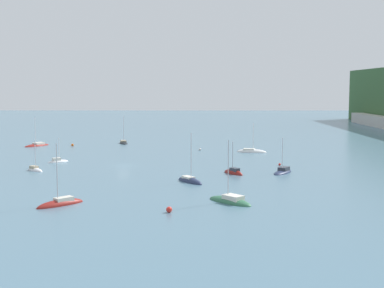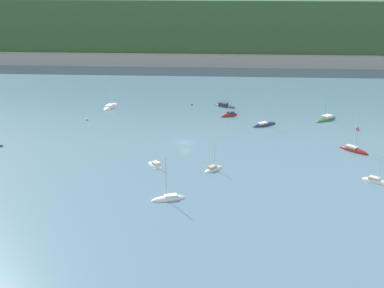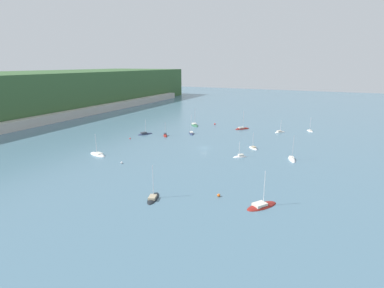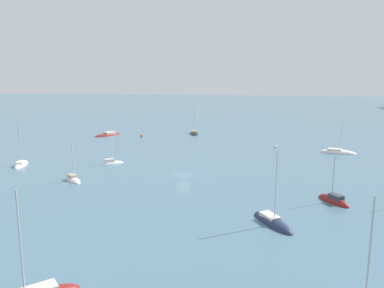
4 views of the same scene
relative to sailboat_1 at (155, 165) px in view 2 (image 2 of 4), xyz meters
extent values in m
plane|color=slate|center=(5.82, 16.83, -0.12)|extent=(600.00, 600.00, 0.00)
cube|color=#385B33|center=(5.82, 164.95, 13.71)|extent=(374.12, 84.93, 27.68)
cube|color=#B7B2A8|center=(5.82, 118.98, 2.35)|extent=(318.00, 6.00, 4.95)
ellipsoid|color=silver|center=(-0.04, 0.04, -0.12)|extent=(4.76, 5.23, 1.19)
cube|color=silver|center=(0.23, -0.28, 0.59)|extent=(2.19, 2.27, 0.77)
cylinder|color=silver|center=(-0.20, 0.25, 2.99)|extent=(0.14, 0.14, 5.57)
ellipsoid|color=#232D4C|center=(16.09, 52.52, -0.12)|extent=(7.94, 6.12, 1.26)
cube|color=#333842|center=(15.55, 52.84, 0.65)|extent=(3.30, 2.94, 0.86)
cylinder|color=silver|center=(16.42, 52.32, 3.84)|extent=(0.14, 0.14, 7.24)
ellipsoid|color=silver|center=(4.77, -17.86, -0.12)|extent=(7.34, 4.23, 1.72)
cube|color=silver|center=(5.30, -17.67, 0.60)|extent=(2.87, 2.17, 0.51)
cylinder|color=#B2B2B7|center=(4.44, -17.97, 4.69)|extent=(0.14, 0.14, 8.68)
ellipsoid|color=white|center=(-20.40, 49.59, -0.12)|extent=(4.83, 8.89, 1.88)
cube|color=silver|center=(-20.57, 48.94, 0.65)|extent=(2.65, 3.44, 0.51)
cylinder|color=silver|center=(-20.29, 50.00, 4.27)|extent=(0.14, 0.14, 7.77)
ellipsoid|color=white|center=(48.37, -6.60, -0.12)|extent=(6.29, 5.33, 1.42)
cube|color=beige|center=(47.96, -6.30, 0.59)|extent=(2.65, 2.45, 0.64)
cylinder|color=silver|center=(48.63, -6.79, 3.18)|extent=(0.14, 0.14, 5.82)
ellipsoid|color=maroon|center=(17.36, 41.83, -0.12)|extent=(5.78, 4.72, 1.93)
cube|color=#333842|center=(17.75, 42.10, 0.80)|extent=(2.41, 2.19, 0.77)
cylinder|color=#B2B2B7|center=(17.12, 41.67, 3.58)|extent=(0.14, 0.14, 6.34)
ellipsoid|color=maroon|center=(47.92, 12.72, -0.12)|extent=(7.31, 7.29, 1.81)
cube|color=beige|center=(47.46, 13.18, 0.71)|extent=(3.16, 3.15, 0.68)
cylinder|color=#B2B2B7|center=(48.21, 12.43, 4.99)|extent=(0.14, 0.14, 9.23)
ellipsoid|color=silver|center=(13.47, -1.59, -0.12)|extent=(5.07, 5.17, 1.32)
cube|color=tan|center=(13.17, -1.90, 0.57)|extent=(2.26, 2.28, 0.66)
cylinder|color=silver|center=(13.66, -1.39, 3.35)|extent=(0.14, 0.14, 6.21)
ellipsoid|color=#232D4C|center=(27.29, 32.75, -0.12)|extent=(7.79, 6.00, 1.86)
cube|color=silver|center=(26.76, 32.41, 0.64)|extent=(3.19, 2.76, 0.50)
cylinder|color=silver|center=(27.62, 32.96, 4.91)|extent=(0.14, 0.14, 9.05)
ellipsoid|color=#2D6647|center=(45.67, 39.34, -0.12)|extent=(8.45, 8.08, 1.70)
cube|color=silver|center=(46.19, 39.82, 0.75)|extent=(3.71, 3.64, 0.81)
cylinder|color=#B2B2B7|center=(45.35, 39.04, 5.07)|extent=(0.14, 0.14, 9.46)
sphere|color=red|center=(52.76, 29.98, 0.32)|extent=(0.89, 0.89, 0.89)
sphere|color=white|center=(-24.58, 35.04, 0.23)|extent=(0.71, 0.71, 0.71)
sphere|color=red|center=(5.36, 53.54, 0.17)|extent=(0.59, 0.59, 0.59)
camera|label=1|loc=(129.52, 33.94, 18.17)|focal=50.00mm
camera|label=2|loc=(15.02, -113.59, 45.33)|focal=50.00mm
camera|label=3|loc=(-103.29, -28.67, 33.43)|focal=28.00mm
camera|label=4|loc=(72.97, 30.73, 18.23)|focal=35.00mm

